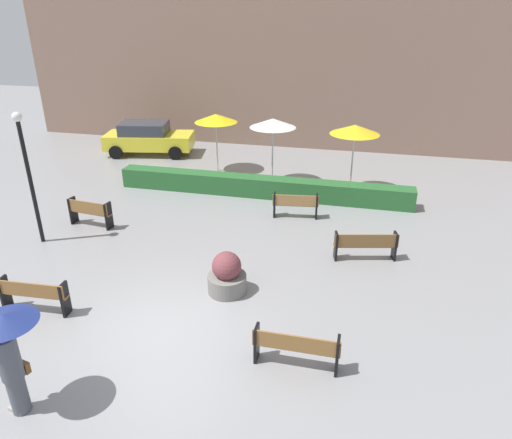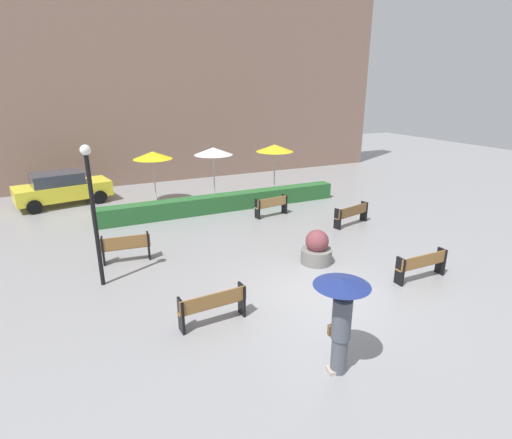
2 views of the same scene
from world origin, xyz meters
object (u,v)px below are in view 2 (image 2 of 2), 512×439
(bench_near_right, at_px, (422,264))
(planter_pot, at_px, (317,249))
(bench_far_right, at_px, (352,213))
(patio_umbrella_white, at_px, (213,151))
(patio_umbrella_yellow, at_px, (153,155))
(bench_far_left, at_px, (126,246))
(pedestrian_with_umbrella, at_px, (341,309))
(patio_umbrella_yellow_far, at_px, (275,148))
(parked_car, at_px, (62,188))
(bench_back_row, at_px, (272,205))
(bench_near_left, at_px, (213,305))
(lamp_post, at_px, (92,203))

(bench_near_right, bearing_deg, planter_pot, 132.51)
(bench_far_right, bearing_deg, patio_umbrella_white, 124.30)
(patio_umbrella_yellow, bearing_deg, bench_far_right, -45.54)
(bench_far_left, relative_size, bench_far_right, 0.85)
(bench_far_left, distance_m, pedestrian_with_umbrella, 7.90)
(patio_umbrella_yellow, bearing_deg, pedestrian_with_umbrella, -87.19)
(bench_far_left, bearing_deg, patio_umbrella_yellow_far, 32.68)
(parked_car, bearing_deg, patio_umbrella_yellow, -22.79)
(bench_back_row, distance_m, planter_pot, 5.07)
(bench_near_left, bearing_deg, planter_pot, 24.36)
(bench_far_right, xyz_separation_m, pedestrian_with_umbrella, (-5.88, -7.04, 0.88))
(bench_near_right, height_order, patio_umbrella_white, patio_umbrella_white)
(bench_back_row, distance_m, patio_umbrella_yellow_far, 3.96)
(bench_back_row, xyz_separation_m, lamp_post, (-7.36, -3.60, 1.95))
(patio_umbrella_white, bearing_deg, bench_near_left, -110.05)
(planter_pot, xyz_separation_m, parked_car, (-7.26, 10.90, 0.34))
(bench_back_row, relative_size, planter_pot, 1.42)
(bench_far_right, relative_size, pedestrian_with_umbrella, 0.90)
(patio_umbrella_white, bearing_deg, parked_car, 158.23)
(bench_near_right, bearing_deg, bench_near_left, 176.14)
(bench_far_left, distance_m, bench_far_right, 8.90)
(pedestrian_with_umbrella, distance_m, patio_umbrella_yellow, 13.77)
(lamp_post, bearing_deg, bench_far_right, 6.60)
(patio_umbrella_yellow, relative_size, parked_car, 0.57)
(bench_near_left, xyz_separation_m, patio_umbrella_white, (3.69, 10.10, 1.97))
(lamp_post, bearing_deg, pedestrian_with_umbrella, -56.60)
(bench_far_right, xyz_separation_m, patio_umbrella_white, (-3.89, 5.70, 1.99))
(lamp_post, height_order, patio_umbrella_yellow, lamp_post)
(patio_umbrella_yellow_far, distance_m, parked_car, 10.49)
(bench_far_right, height_order, patio_umbrella_white, patio_umbrella_white)
(lamp_post, height_order, parked_car, lamp_post)
(pedestrian_with_umbrella, relative_size, patio_umbrella_yellow_far, 0.77)
(bench_back_row, height_order, parked_car, parked_car)
(parked_car, bearing_deg, patio_umbrella_white, -21.77)
(lamp_post, bearing_deg, bench_far_left, 56.69)
(planter_pot, bearing_deg, bench_near_right, -47.49)
(planter_pot, xyz_separation_m, patio_umbrella_white, (-0.51, 8.20, 2.01))
(bench_far_right, relative_size, lamp_post, 0.45)
(bench_near_left, relative_size, patio_umbrella_white, 0.64)
(patio_umbrella_white, distance_m, patio_umbrella_yellow_far, 3.19)
(lamp_post, distance_m, patio_umbrella_yellow_far, 11.22)
(bench_far_left, bearing_deg, patio_umbrella_yellow, 70.09)
(parked_car, bearing_deg, patio_umbrella_yellow_far, -16.42)
(patio_umbrella_yellow, xyz_separation_m, patio_umbrella_white, (2.67, -0.98, 0.15))
(bench_far_left, height_order, patio_umbrella_yellow, patio_umbrella_yellow)
(bench_near_right, distance_m, bench_far_right, 4.99)
(patio_umbrella_yellow, bearing_deg, patio_umbrella_yellow_far, -11.70)
(bench_near_right, height_order, patio_umbrella_yellow, patio_umbrella_yellow)
(bench_far_left, bearing_deg, bench_near_right, -33.40)
(patio_umbrella_yellow_far, bearing_deg, bench_near_right, -93.04)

